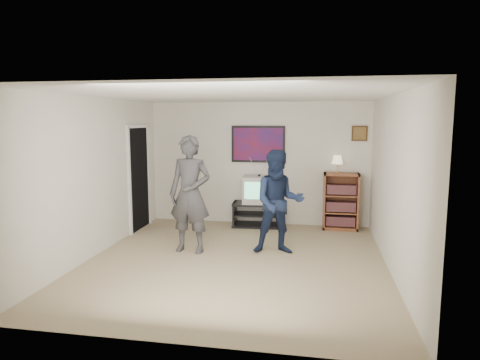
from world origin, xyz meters
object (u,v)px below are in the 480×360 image
(person_tall, at_px, (190,194))
(crt_television, at_px, (259,189))
(bookshelf, at_px, (341,201))
(media_stand, at_px, (257,214))
(person_short, at_px, (279,202))

(person_tall, bearing_deg, crt_television, 70.66)
(crt_television, distance_m, bookshelf, 1.62)
(media_stand, bearing_deg, bookshelf, -2.18)
(person_tall, distance_m, person_short, 1.43)
(bookshelf, relative_size, person_short, 0.66)
(bookshelf, bearing_deg, person_short, -121.36)
(media_stand, relative_size, crt_television, 1.56)
(media_stand, xyz_separation_m, crt_television, (0.05, 0.00, 0.51))
(media_stand, relative_size, person_short, 0.60)
(bookshelf, relative_size, person_tall, 0.58)
(media_stand, distance_m, person_tall, 2.17)
(media_stand, relative_size, person_tall, 0.53)
(media_stand, bearing_deg, person_tall, -117.85)
(crt_television, xyz_separation_m, person_tall, (-0.88, -1.87, 0.20))
(person_short, bearing_deg, bookshelf, 48.61)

